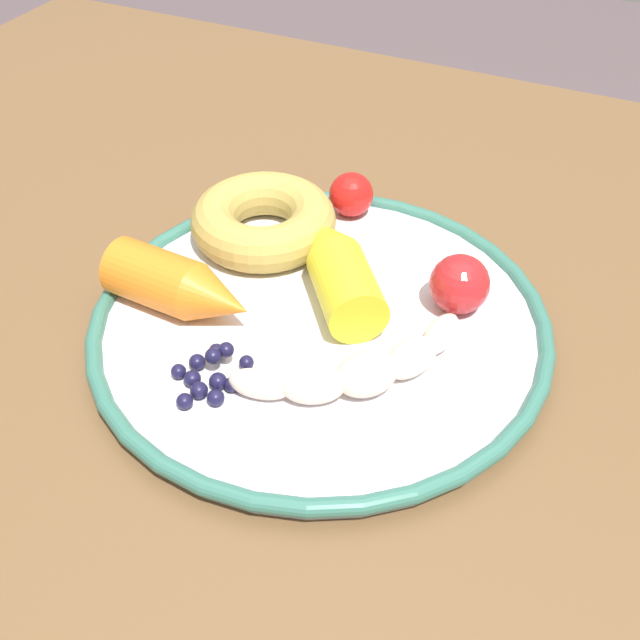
{
  "coord_description": "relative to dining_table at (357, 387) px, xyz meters",
  "views": [
    {
      "loc": [
        -0.16,
        0.4,
        1.11
      ],
      "look_at": [
        0.02,
        0.03,
        0.74
      ],
      "focal_mm": 43.25,
      "sensor_mm": 36.0,
      "label": 1
    }
  ],
  "objects": [
    {
      "name": "banana",
      "position": [
        -0.03,
        0.07,
        0.1
      ],
      "size": [
        0.12,
        0.13,
        0.03
      ],
      "color": "#F6DAC1",
      "rests_on": "plate"
    },
    {
      "name": "carrot_yellow",
      "position": [
        0.02,
        -0.01,
        0.11
      ],
      "size": [
        0.11,
        0.12,
        0.04
      ],
      "color": "yellow",
      "rests_on": "plate"
    },
    {
      "name": "tomato_near",
      "position": [
        0.05,
        -0.11,
        0.11
      ],
      "size": [
        0.04,
        0.04,
        0.04
      ],
      "primitive_type": "sphere",
      "color": "red",
      "rests_on": "plate"
    },
    {
      "name": "carrot_orange",
      "position": [
        0.11,
        0.06,
        0.11
      ],
      "size": [
        0.11,
        0.05,
        0.04
      ],
      "color": "orange",
      "rests_on": "plate"
    },
    {
      "name": "blueberry_pile",
      "position": [
        0.06,
        0.11,
        0.1
      ],
      "size": [
        0.05,
        0.06,
        0.02
      ],
      "color": "#191638",
      "rests_on": "plate"
    },
    {
      "name": "tomato_mid",
      "position": [
        -0.06,
        -0.03,
        0.11
      ],
      "size": [
        0.04,
        0.04,
        0.04
      ],
      "primitive_type": "sphere",
      "color": "red",
      "rests_on": "plate"
    },
    {
      "name": "donut",
      "position": [
        0.1,
        -0.04,
        0.11
      ],
      "size": [
        0.14,
        0.14,
        0.04
      ],
      "primitive_type": "torus",
      "rotation": [
        0.0,
        0.0,
        1.28
      ],
      "color": "#B39948",
      "rests_on": "plate"
    },
    {
      "name": "dining_table",
      "position": [
        0.0,
        0.0,
        0.0
      ],
      "size": [
        1.29,
        0.9,
        0.73
      ],
      "color": "brown",
      "rests_on": "ground_plane"
    },
    {
      "name": "plate",
      "position": [
        0.02,
        0.03,
        0.09
      ],
      "size": [
        0.33,
        0.33,
        0.02
      ],
      "color": "silver",
      "rests_on": "dining_table"
    }
  ]
}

